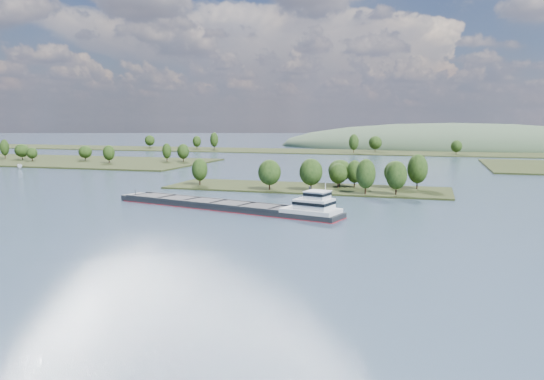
% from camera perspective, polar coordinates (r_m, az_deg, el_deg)
% --- Properties ---
extents(ground, '(1800.00, 1800.00, 0.00)m').
position_cam_1_polar(ground, '(133.24, -2.20, -3.06)').
color(ground, '#324457').
rests_on(ground, ground).
extents(tree_island, '(100.00, 30.49, 13.45)m').
position_cam_1_polar(tree_island, '(187.40, 5.75, 1.13)').
color(tree_island, black).
rests_on(tree_island, ground).
extents(back_shoreline, '(900.00, 60.00, 15.15)m').
position_cam_1_polar(back_shoreline, '(405.63, 12.10, 4.02)').
color(back_shoreline, black).
rests_on(back_shoreline, ground).
extents(hill_west, '(320.00, 160.00, 44.00)m').
position_cam_1_polar(hill_west, '(504.63, 18.86, 4.35)').
color(hill_west, '#324530').
rests_on(hill_west, ground).
extents(cargo_barge, '(71.03, 25.61, 9.62)m').
position_cam_1_polar(cargo_barge, '(145.24, -3.74, -1.70)').
color(cargo_barge, black).
rests_on(cargo_barge, ground).
extents(motorboat, '(6.18, 6.02, 2.42)m').
position_cam_1_polar(motorboat, '(297.68, -25.49, 2.32)').
color(motorboat, white).
rests_on(motorboat, ground).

